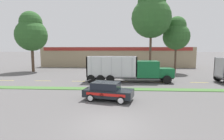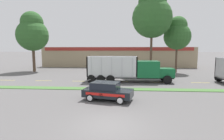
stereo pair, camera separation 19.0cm
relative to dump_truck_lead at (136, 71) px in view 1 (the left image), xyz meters
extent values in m
plane|color=#5B5959|center=(-2.54, -13.97, -1.56)|extent=(600.00, 600.00, 0.00)
cube|color=#477538|center=(-2.54, -4.64, -1.53)|extent=(120.00, 1.28, 0.06)
cube|color=yellow|center=(-18.52, 0.00, -1.56)|extent=(2.40, 0.14, 0.01)
cube|color=yellow|center=(-13.12, 0.00, -1.56)|extent=(2.40, 0.14, 0.01)
cube|color=yellow|center=(-7.72, 0.00, -1.56)|extent=(2.40, 0.14, 0.01)
cube|color=yellow|center=(-2.32, 0.00, -1.56)|extent=(2.40, 0.14, 0.01)
cube|color=yellow|center=(3.08, 0.00, -1.56)|extent=(2.40, 0.14, 0.01)
cube|color=yellow|center=(8.48, 0.00, -1.56)|extent=(2.40, 0.14, 0.01)
cube|color=black|center=(-0.85, 0.00, -0.93)|extent=(11.49, 1.38, 0.18)
cube|color=#146033|center=(3.90, 0.00, -0.24)|extent=(2.00, 2.05, 1.18)
cube|color=#B7B7BC|center=(4.93, 0.00, -0.24)|extent=(0.06, 1.75, 1.01)
cube|color=#146033|center=(1.47, 0.00, 0.24)|extent=(2.85, 2.50, 2.15)
cube|color=black|center=(2.92, 0.00, 0.62)|extent=(0.04, 2.13, 0.97)
cylinder|color=silver|center=(-0.06, -0.81, 1.10)|extent=(0.14, 0.14, 1.72)
cube|color=silver|center=(-3.27, 0.00, -0.78)|extent=(6.64, 2.50, 0.12)
cube|color=silver|center=(-0.04, 0.00, 0.57)|extent=(0.16, 2.50, 2.69)
cube|color=silver|center=(-6.51, 0.00, 0.57)|extent=(0.16, 2.50, 2.69)
cube|color=silver|center=(-3.27, -1.17, 0.57)|extent=(6.64, 0.16, 2.69)
cube|color=silver|center=(-3.27, 1.17, 0.57)|extent=(6.64, 0.16, 2.69)
cube|color=#BCBCC1|center=(-5.93, -1.27, 0.57)|extent=(0.10, 0.04, 2.56)
cube|color=#BCBCC1|center=(-4.60, -1.27, 0.57)|extent=(0.10, 0.04, 2.56)
cube|color=#BCBCC1|center=(-3.27, -1.27, 0.57)|extent=(0.10, 0.04, 2.56)
cube|color=#BCBCC1|center=(-1.95, -1.27, 0.57)|extent=(0.10, 0.04, 2.56)
cube|color=#BCBCC1|center=(-0.62, -1.27, 0.57)|extent=(0.10, 0.04, 2.56)
cylinder|color=black|center=(3.90, -1.23, -1.02)|extent=(1.10, 0.30, 1.10)
cylinder|color=black|center=(3.90, 1.23, -1.02)|extent=(1.10, 0.30, 1.10)
cylinder|color=black|center=(-5.99, -1.23, -1.02)|extent=(1.10, 0.30, 1.10)
cylinder|color=black|center=(-5.99, 1.23, -1.02)|extent=(1.10, 0.30, 1.10)
cylinder|color=black|center=(-4.72, -1.23, -1.02)|extent=(1.10, 0.30, 1.10)
cylinder|color=black|center=(-4.72, 1.23, -1.02)|extent=(1.10, 0.30, 1.10)
cylinder|color=black|center=(-3.44, -1.23, -1.02)|extent=(1.10, 0.30, 1.10)
cylinder|color=black|center=(-3.44, 1.23, -1.02)|extent=(1.10, 0.30, 1.10)
cube|color=#B7B7BC|center=(10.93, -0.05, 0.49)|extent=(0.16, 2.54, 2.55)
cylinder|color=black|center=(11.45, 1.20, -1.02)|extent=(1.08, 0.30, 1.08)
cube|color=black|center=(-3.04, -8.85, -0.91)|extent=(4.54, 2.74, 0.64)
cube|color=black|center=(-3.29, -8.80, -0.31)|extent=(2.63, 2.10, 0.57)
cube|color=black|center=(-3.29, -8.80, 0.00)|extent=(2.63, 2.10, 0.04)
cube|color=black|center=(-5.01, -8.40, 0.04)|extent=(0.52, 1.48, 0.03)
cube|color=red|center=(-3.25, -9.76, -0.85)|extent=(3.31, 0.76, 0.23)
cylinder|color=black|center=(-3.56, -9.69, -0.91)|extent=(0.35, 0.09, 0.35)
cylinder|color=black|center=(-1.96, -10.01, -1.24)|extent=(0.68, 0.34, 0.65)
cylinder|color=silver|center=(-1.98, -10.11, -1.24)|extent=(0.45, 0.11, 0.46)
cylinder|color=black|center=(-1.57, -8.28, -1.24)|extent=(0.68, 0.34, 0.65)
cylinder|color=silver|center=(-1.54, -8.18, -1.24)|extent=(0.45, 0.11, 0.46)
cylinder|color=black|center=(-4.52, -9.42, -1.24)|extent=(0.68, 0.34, 0.65)
cylinder|color=silver|center=(-4.54, -9.53, -1.24)|extent=(0.45, 0.11, 0.46)
cylinder|color=black|center=(-4.13, -7.70, -1.24)|extent=(0.68, 0.34, 0.65)
cylinder|color=silver|center=(-4.10, -7.60, -1.24)|extent=(0.45, 0.11, 0.46)
cube|color=#9E896B|center=(-3.34, 24.39, 0.93)|extent=(37.60, 12.00, 4.98)
cube|color=maroon|center=(-3.34, 18.34, 2.97)|extent=(35.72, 0.10, 0.80)
cylinder|color=brown|center=(3.03, 7.52, 2.39)|extent=(0.40, 0.40, 7.91)
sphere|color=#2D5B28|center=(3.03, 7.52, 8.21)|extent=(6.80, 6.80, 6.80)
sphere|color=#2D5B28|center=(3.03, 7.52, 10.93)|extent=(4.76, 4.76, 4.76)
cylinder|color=brown|center=(-19.71, 10.01, 1.19)|extent=(0.54, 0.54, 5.50)
sphere|color=#2D5B28|center=(-19.71, 10.01, 5.62)|extent=(6.12, 6.12, 6.12)
sphere|color=#2D5B28|center=(-19.71, 10.01, 8.07)|extent=(4.28, 4.28, 4.28)
cylinder|color=brown|center=(8.12, 9.98, 1.17)|extent=(0.37, 0.37, 5.46)
sphere|color=#2D5B28|center=(8.12, 9.98, 5.25)|extent=(4.91, 4.91, 4.91)
sphere|color=#2D5B28|center=(8.12, 9.98, 7.21)|extent=(3.44, 3.44, 3.44)
camera|label=1|loc=(-1.84, -23.70, 2.85)|focal=28.00mm
camera|label=2|loc=(-1.65, -23.69, 2.85)|focal=28.00mm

